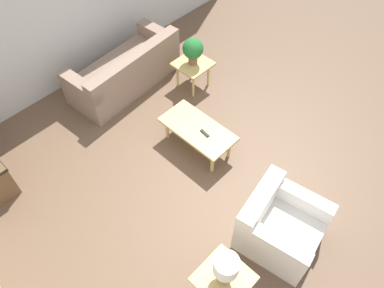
{
  "coord_description": "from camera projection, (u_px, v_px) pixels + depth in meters",
  "views": [
    {
      "loc": [
        -1.9,
        2.47,
        4.41
      ],
      "look_at": [
        0.22,
        0.26,
        0.55
      ],
      "focal_mm": 35.0,
      "sensor_mm": 36.0,
      "label": 1
    }
  ],
  "objects": [
    {
      "name": "side_table_plant",
      "position": [
        193.0,
        66.0,
        6.12
      ],
      "size": [
        0.54,
        0.54,
        0.48
      ],
      "color": "tan",
      "rests_on": "ground_plane"
    },
    {
      "name": "table_lamp",
      "position": [
        226.0,
        268.0,
        3.69
      ],
      "size": [
        0.26,
        0.26,
        0.45
      ],
      "color": "#997F4C",
      "rests_on": "side_table_lamp"
    },
    {
      "name": "wall_right",
      "position": [
        68.0,
        0.0,
        5.64
      ],
      "size": [
        0.12,
        7.2,
        2.7
      ],
      "color": "silver",
      "rests_on": "ground_plane"
    },
    {
      "name": "potted_plant",
      "position": [
        193.0,
        49.0,
        5.85
      ],
      "size": [
        0.33,
        0.33,
        0.45
      ],
      "color": "brown",
      "rests_on": "side_table_plant"
    },
    {
      "name": "armchair",
      "position": [
        279.0,
        226.0,
        4.46
      ],
      "size": [
        1.0,
        0.98,
        0.78
      ],
      "rotation": [
        0.0,
        0.0,
        -1.4
      ],
      "color": "silver",
      "rests_on": "ground_plane"
    },
    {
      "name": "sofa",
      "position": [
        126.0,
        72.0,
        6.21
      ],
      "size": [
        0.96,
        1.97,
        0.76
      ],
      "rotation": [
        0.0,
        0.0,
        1.65
      ],
      "color": "gray",
      "rests_on": "ground_plane"
    },
    {
      "name": "remote_control",
      "position": [
        205.0,
        133.0,
        5.22
      ],
      "size": [
        0.16,
        0.06,
        0.02
      ],
      "color": "black",
      "rests_on": "coffee_table"
    },
    {
      "name": "side_table_lamp",
      "position": [
        224.0,
        280.0,
        3.96
      ],
      "size": [
        0.54,
        0.54,
        0.48
      ],
      "color": "tan",
      "rests_on": "ground_plane"
    },
    {
      "name": "ground_plane",
      "position": [
        215.0,
        166.0,
        5.38
      ],
      "size": [
        14.0,
        14.0,
        0.0
      ],
      "primitive_type": "plane",
      "color": "brown"
    },
    {
      "name": "coffee_table",
      "position": [
        198.0,
        130.0,
        5.33
      ],
      "size": [
        1.1,
        0.55,
        0.41
      ],
      "color": "tan",
      "rests_on": "ground_plane"
    }
  ]
}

